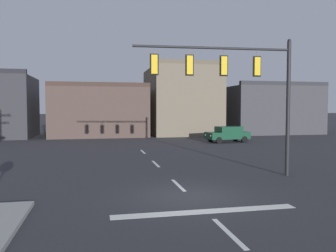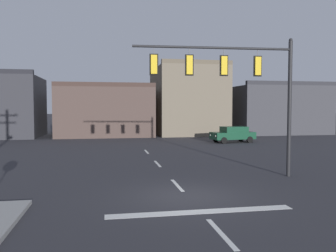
# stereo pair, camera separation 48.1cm
# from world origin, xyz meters

# --- Properties ---
(ground_plane) EXTENTS (400.00, 400.00, 0.00)m
(ground_plane) POSITION_xyz_m (0.00, 0.00, 0.00)
(ground_plane) COLOR #2B2B30
(stop_bar_paint) EXTENTS (6.40, 0.50, 0.01)m
(stop_bar_paint) POSITION_xyz_m (0.00, -2.00, 0.00)
(stop_bar_paint) COLOR silver
(stop_bar_paint) RESTS_ON ground
(lane_centreline) EXTENTS (0.16, 26.40, 0.01)m
(lane_centreline) POSITION_xyz_m (0.00, 2.00, 0.00)
(lane_centreline) COLOR silver
(lane_centreline) RESTS_ON ground
(signal_mast_near_side) EXTENTS (8.00, 0.72, 6.98)m
(signal_mast_near_side) POSITION_xyz_m (3.27, 3.17, 4.96)
(signal_mast_near_side) COLOR black
(signal_mast_near_side) RESTS_ON ground
(car_lot_nearside) EXTENTS (4.63, 2.43, 1.61)m
(car_lot_nearside) POSITION_xyz_m (9.50, 19.81, 0.86)
(car_lot_nearside) COLOR #143D28
(car_lot_nearside) RESTS_ON ground
(building_row) EXTENTS (47.38, 13.36, 9.24)m
(building_row) POSITION_xyz_m (1.97, 31.84, 3.55)
(building_row) COLOR #2D2D33
(building_row) RESTS_ON ground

